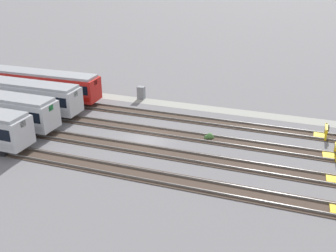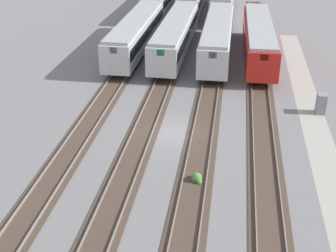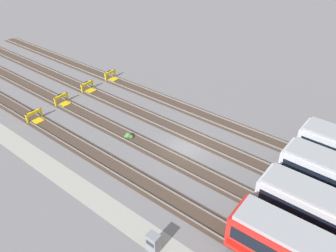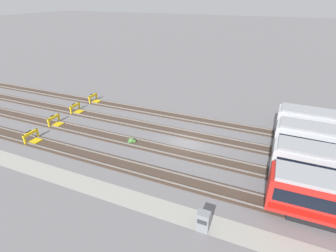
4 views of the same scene
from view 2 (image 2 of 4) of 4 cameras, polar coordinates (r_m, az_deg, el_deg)
ground_plane at (r=33.77m, az=0.55°, el=-1.00°), size 400.00×400.00×0.00m
service_walkway at (r=34.13m, az=18.06°, el=-2.13°), size 54.00×2.00×0.01m
rail_track_nearest at (r=33.60m, az=11.56°, el=-1.67°), size 90.00×2.23×0.21m
rail_track_near_inner at (r=33.56m, az=4.20°, el=-1.18°), size 90.00×2.24×0.21m
rail_track_middle at (r=34.07m, az=-3.04°, el=-0.68°), size 90.00×2.24×0.21m
rail_track_far_inner at (r=35.10m, az=-9.97°, el=-0.20°), size 90.00×2.23×0.21m
subway_car_front_row_centre at (r=49.96m, az=0.93°, el=11.00°), size 18.04×3.12×3.70m
subway_car_front_row_right_inner at (r=49.61m, az=6.05°, el=10.74°), size 18.00×2.84×3.70m
subway_car_front_row_rightmost at (r=49.64m, az=11.00°, el=10.41°), size 18.05×3.14×3.70m
subway_car_back_row_leftmost at (r=50.66m, az=-3.93°, el=11.17°), size 18.04×3.07×3.70m
electrical_cabinet at (r=38.53m, az=18.16°, el=2.61°), size 0.90×0.73×1.60m
weed_clump at (r=28.48m, az=3.50°, el=-6.33°), size 0.92×0.70×0.64m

